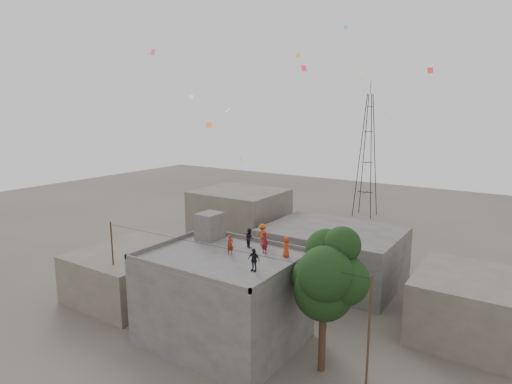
% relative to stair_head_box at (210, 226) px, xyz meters
% --- Properties ---
extents(ground, '(140.00, 140.00, 0.00)m').
position_rel_stair_head_box_xyz_m(ground, '(3.20, -2.60, -7.10)').
color(ground, '#49433C').
rests_on(ground, ground).
extents(main_building, '(10.00, 8.00, 6.10)m').
position_rel_stair_head_box_xyz_m(main_building, '(3.20, -2.60, -4.05)').
color(main_building, '#4C4A47').
rests_on(main_building, ground).
extents(parapet, '(10.00, 8.00, 0.30)m').
position_rel_stair_head_box_xyz_m(parapet, '(3.20, -2.60, -0.85)').
color(parapet, '#4C4A47').
rests_on(parapet, main_building).
extents(stair_head_box, '(1.60, 1.80, 2.00)m').
position_rel_stair_head_box_xyz_m(stair_head_box, '(0.00, 0.00, 0.00)').
color(stair_head_box, '#4C4A47').
rests_on(stair_head_box, main_building).
extents(neighbor_west, '(8.00, 10.00, 4.00)m').
position_rel_stair_head_box_xyz_m(neighbor_west, '(-7.80, -0.60, -5.10)').
color(neighbor_west, '#585246').
rests_on(neighbor_west, ground).
extents(neighbor_north, '(12.00, 9.00, 5.00)m').
position_rel_stair_head_box_xyz_m(neighbor_north, '(5.20, 11.40, -4.60)').
color(neighbor_north, '#4C4A47').
rests_on(neighbor_north, ground).
extents(neighbor_northwest, '(9.00, 8.00, 7.00)m').
position_rel_stair_head_box_xyz_m(neighbor_northwest, '(-6.80, 13.40, -3.60)').
color(neighbor_northwest, '#585246').
rests_on(neighbor_northwest, ground).
extents(neighbor_east, '(7.00, 8.00, 4.40)m').
position_rel_stair_head_box_xyz_m(neighbor_east, '(17.20, 7.40, -4.90)').
color(neighbor_east, '#585246').
rests_on(neighbor_east, ground).
extents(tree, '(4.90, 4.60, 9.10)m').
position_rel_stair_head_box_xyz_m(tree, '(10.57, -2.00, -1.00)').
color(tree, black).
rests_on(tree, ground).
extents(utility_line, '(20.12, 0.62, 7.40)m').
position_rel_stair_head_box_xyz_m(utility_line, '(3.70, -3.85, -3.27)').
color(utility_line, black).
rests_on(utility_line, ground).
extents(transmission_tower, '(2.97, 2.97, 20.01)m').
position_rel_stair_head_box_xyz_m(transmission_tower, '(-0.80, 37.40, 1.97)').
color(transmission_tower, black).
rests_on(transmission_tower, ground).
extents(person_red_adult, '(0.61, 0.47, 1.51)m').
position_rel_stair_head_box_xyz_m(person_red_adult, '(5.29, -0.59, -0.25)').
color(person_red_adult, maroon).
rests_on(person_red_adult, main_building).
extents(person_orange_child, '(0.77, 0.81, 1.40)m').
position_rel_stair_head_box_xyz_m(person_orange_child, '(6.85, -0.38, -0.30)').
color(person_orange_child, red).
rests_on(person_orange_child, main_building).
extents(person_dark_child, '(0.86, 0.81, 1.39)m').
position_rel_stair_head_box_xyz_m(person_dark_child, '(3.69, -0.08, -0.30)').
color(person_dark_child, black).
rests_on(person_dark_child, main_building).
extents(person_dark_adult, '(0.85, 0.37, 1.43)m').
position_rel_stair_head_box_xyz_m(person_dark_adult, '(6.47, -3.69, -0.29)').
color(person_dark_adult, black).
rests_on(person_dark_adult, main_building).
extents(person_orange_adult, '(1.20, 1.11, 1.62)m').
position_rel_stair_head_box_xyz_m(person_orange_adult, '(4.22, 0.80, -0.19)').
color(person_orange_adult, '#B34914').
rests_on(person_orange_adult, main_building).
extents(person_red_child, '(0.51, 0.58, 1.33)m').
position_rel_stair_head_box_xyz_m(person_red_child, '(3.47, -2.05, -0.33)').
color(person_red_child, maroon).
rests_on(person_red_child, main_building).
extents(kites, '(21.76, 13.88, 10.73)m').
position_rel_stair_head_box_xyz_m(kites, '(2.77, 4.76, 9.92)').
color(kites, orange).
rests_on(kites, ground).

